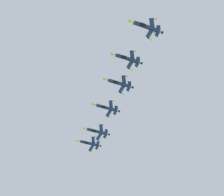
% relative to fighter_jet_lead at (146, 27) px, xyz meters
% --- Properties ---
extents(fighter_jet_lead, '(15.38, 8.42, 7.48)m').
position_rel_fighter_jet_lead_xyz_m(fighter_jet_lead, '(0.00, 0.00, 0.00)').
color(fighter_jet_lead, navy).
extents(fighter_jet_left_wing, '(15.38, 8.33, 7.65)m').
position_rel_fighter_jet_lead_xyz_m(fighter_jet_left_wing, '(-7.71, 16.80, 2.95)').
color(fighter_jet_left_wing, navy).
extents(fighter_jet_right_wing, '(15.38, 8.41, 7.50)m').
position_rel_fighter_jet_lead_xyz_m(fighter_jet_right_wing, '(-11.61, 29.76, 1.18)').
color(fighter_jet_right_wing, navy).
extents(fighter_jet_left_outer, '(15.38, 8.40, 7.51)m').
position_rel_fighter_jet_lead_xyz_m(fighter_jet_left_outer, '(-18.49, 47.36, 3.07)').
color(fighter_jet_left_outer, navy).
extents(fighter_jet_right_outer, '(15.38, 8.57, 7.17)m').
position_rel_fighter_jet_lead_xyz_m(fighter_jet_right_outer, '(-24.40, 61.54, -1.01)').
color(fighter_jet_right_outer, navy).
extents(fighter_jet_trail_slot, '(15.38, 8.40, 7.53)m').
position_rel_fighter_jet_lead_xyz_m(fighter_jet_trail_slot, '(-30.14, 76.47, 3.41)').
color(fighter_jet_trail_slot, navy).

